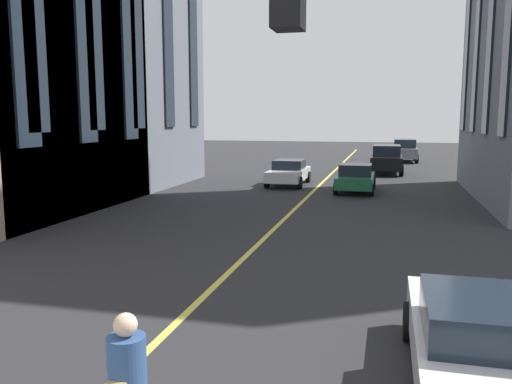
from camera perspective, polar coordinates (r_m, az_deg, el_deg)
The scene contains 6 objects.
lane_centre_line at distance 22.37m, azimuth 4.81°, elevation -1.32°, with size 80.00×0.16×0.01m.
car_white_trailing at distance 28.69m, azimuth 3.58°, elevation 2.18°, with size 4.40×1.95×1.37m.
car_grey_mid at distance 45.71m, azimuth 15.89°, elevation 4.42°, with size 4.70×2.14×1.88m.
car_green_parked_a at distance 26.35m, azimuth 10.80°, elevation 1.52°, with size 3.90×1.89×1.40m.
car_black_near at distance 35.55m, azimuth 14.05°, elevation 3.52°, with size 4.70×2.14×1.88m.
car_white_parked_b at distance 7.80m, azimuth 23.59°, elevation -14.82°, with size 4.40×1.95×1.37m.
Camera 1 is at (-1.78, -3.59, 3.65)m, focal length 36.67 mm.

